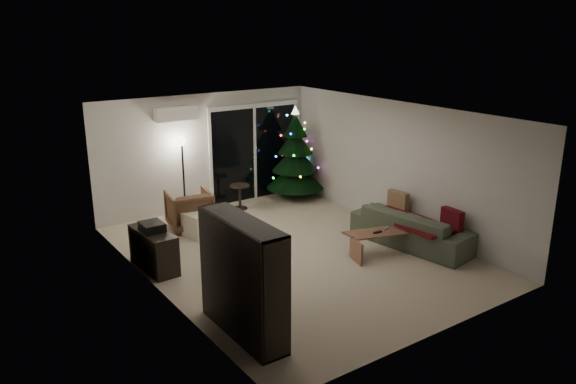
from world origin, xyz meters
name	(u,v)px	position (x,y,z in m)	size (l,w,h in m)	color
room	(268,176)	(0.46, 1.49, 1.02)	(6.50, 7.51, 2.60)	beige
bookshelf	(229,282)	(-2.25, -1.79, 0.79)	(0.40, 1.58, 1.58)	black
media_cabinet	(154,250)	(-2.25, 0.80, 0.34)	(0.40, 1.07, 0.67)	black
stereo	(152,227)	(-2.25, 0.80, 0.74)	(0.34, 0.40, 0.14)	black
armchair	(189,210)	(-0.93, 2.23, 0.38)	(0.82, 0.84, 0.77)	#443420
ottoman	(200,224)	(-0.95, 1.74, 0.23)	(0.51, 0.51, 0.46)	#FAF0CA
cardboard_box_a	(224,262)	(-1.35, 0.06, 0.16)	(0.46, 0.35, 0.33)	beige
cardboard_box_b	(240,242)	(-0.65, 0.72, 0.14)	(0.40, 0.30, 0.28)	beige
side_table	(240,197)	(0.50, 2.72, 0.27)	(0.43, 0.43, 0.54)	black
floor_lamp	(184,178)	(-0.68, 2.98, 0.81)	(0.26, 0.26, 1.63)	black
sofa	(413,228)	(2.05, -0.91, 0.33)	(2.27, 0.89, 0.66)	#42483E
sofa_throw	(410,221)	(1.95, -0.91, 0.48)	(0.71, 1.64, 0.05)	maroon
cushion_a	(398,202)	(2.30, -0.26, 0.60)	(0.13, 0.44, 0.44)	#9A815F
cushion_b	(452,221)	(2.30, -1.56, 0.60)	(0.13, 0.44, 0.44)	maroon
coffee_table	(383,242)	(1.32, -0.89, 0.21)	(1.32, 0.46, 0.42)	#8F5B41
remote_a	(378,232)	(1.17, -0.89, 0.43)	(0.16, 0.05, 0.02)	black
remote_b	(386,228)	(1.42, -0.84, 0.43)	(0.15, 0.04, 0.02)	slate
christmas_tree	(295,153)	(1.97, 2.71, 1.07)	(1.33, 1.33, 2.14)	black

